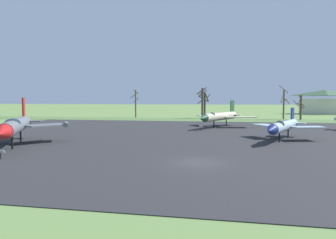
# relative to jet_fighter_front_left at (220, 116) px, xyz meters

# --- Properties ---
(ground_plane) EXTENTS (600.00, 600.00, 0.00)m
(ground_plane) POSITION_rel_jet_fighter_front_left_xyz_m (-1.10, -31.88, -2.06)
(ground_plane) COLOR #607F42
(asphalt_apron) EXTENTS (83.35, 57.86, 0.05)m
(asphalt_apron) POSITION_rel_jet_fighter_front_left_xyz_m (-1.10, -14.53, -2.04)
(asphalt_apron) COLOR #28282B
(asphalt_apron) RESTS_ON ground
(grass_verge_strip) EXTENTS (143.35, 12.00, 0.06)m
(grass_verge_strip) POSITION_rel_jet_fighter_front_left_xyz_m (-1.10, 20.40, -2.03)
(grass_verge_strip) COLOR #4E6D39
(grass_verge_strip) RESTS_ON ground
(jet_fighter_front_left) EXTENTS (11.18, 13.89, 4.93)m
(jet_fighter_front_left) POSITION_rel_jet_fighter_front_left_xyz_m (0.00, 0.00, 0.00)
(jet_fighter_front_left) COLOR #B7B293
(jet_fighter_front_left) RESTS_ON ground
(info_placard_front_left) EXTENTS (0.57, 0.33, 0.99)m
(info_placard_front_left) POSITION_rel_jet_fighter_front_left_xyz_m (-2.79, -7.62, -1.44)
(info_placard_front_left) COLOR black
(info_placard_front_left) RESTS_ON ground
(jet_fighter_front_right) EXTENTS (8.79, 12.61, 3.98)m
(jet_fighter_front_right) POSITION_rel_jet_fighter_front_left_xyz_m (8.05, -16.64, -0.23)
(jet_fighter_front_right) COLOR #8EA3B2
(jet_fighter_front_right) RESTS_ON ground
(jet_fighter_rear_center) EXTENTS (11.28, 15.14, 5.34)m
(jet_fighter_rear_center) POSITION_rel_jet_fighter_front_left_xyz_m (-21.51, -26.62, 0.18)
(jet_fighter_rear_center) COLOR #565B60
(jet_fighter_rear_center) RESTS_ON ground
(info_placard_rear_center) EXTENTS (0.65, 0.37, 0.88)m
(info_placard_rear_center) POSITION_rel_jet_fighter_front_left_xyz_m (-17.63, -33.71, -1.49)
(info_placard_rear_center) COLOR black
(info_placard_rear_center) RESTS_ON ground
(bare_tree_far_left) EXTENTS (2.77, 2.78, 7.87)m
(bare_tree_far_left) POSITION_rel_jet_fighter_front_left_xyz_m (-23.75, 26.33, 2.17)
(bare_tree_far_left) COLOR brown
(bare_tree_far_left) RESTS_ON ground
(bare_tree_left_of_center) EXTENTS (2.86, 2.71, 8.60)m
(bare_tree_left_of_center) POSITION_rel_jet_fighter_front_left_xyz_m (-5.34, 29.41, 2.59)
(bare_tree_left_of_center) COLOR #42382D
(bare_tree_left_of_center) RESTS_ON ground
(bare_tree_center) EXTENTS (3.30, 3.57, 7.85)m
(bare_tree_center) POSITION_rel_jet_fighter_front_left_xyz_m (-4.45, 26.81, 2.01)
(bare_tree_center) COLOR #42382D
(bare_tree_center) RESTS_ON ground
(bare_tree_right_of_center) EXTENTS (3.00, 2.36, 8.78)m
(bare_tree_right_of_center) POSITION_rel_jet_fighter_front_left_xyz_m (15.85, 26.69, 2.07)
(bare_tree_right_of_center) COLOR brown
(bare_tree_right_of_center) RESTS_ON ground
(bare_tree_far_right) EXTENTS (2.57, 2.67, 6.25)m
(bare_tree_far_right) POSITION_rel_jet_fighter_front_left_xyz_m (19.43, 24.56, 1.27)
(bare_tree_far_right) COLOR brown
(bare_tree_far_right) RESTS_ON ground
(visitor_building) EXTENTS (17.90, 11.03, 8.60)m
(visitor_building) POSITION_rel_jet_fighter_front_left_xyz_m (35.48, 59.86, 2.10)
(visitor_building) COLOR beige
(visitor_building) RESTS_ON ground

